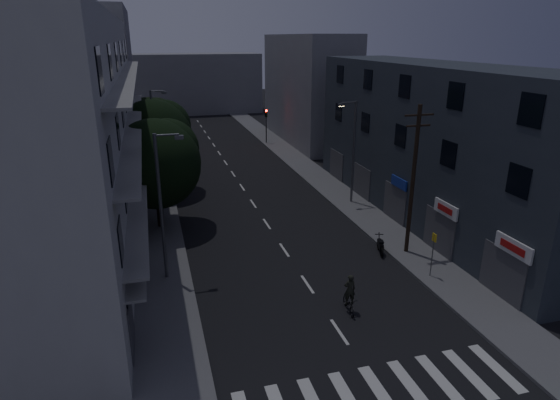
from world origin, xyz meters
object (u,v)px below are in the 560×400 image
utility_pole (413,178)px  bus_stop_sign (433,247)px  motorcycle (380,246)px  cyclist (349,299)px

utility_pole → bus_stop_sign: size_ratio=3.56×
motorcycle → cyclist: (-4.51, -5.52, 0.22)m
bus_stop_sign → cyclist: 6.13m
bus_stop_sign → utility_pole: bearing=83.7°
utility_pole → cyclist: (-6.06, -5.06, -4.19)m
motorcycle → bus_stop_sign: bearing=-54.5°
motorcycle → cyclist: cyclist is taller
utility_pole → motorcycle: bearing=163.4°
utility_pole → bus_stop_sign: 4.38m
motorcycle → utility_pole: bearing=0.8°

